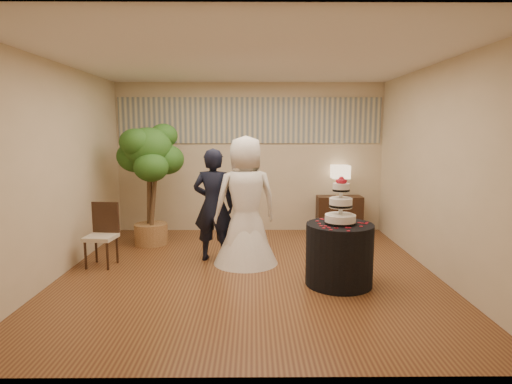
{
  "coord_description": "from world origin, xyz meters",
  "views": [
    {
      "loc": [
        0.06,
        -5.61,
        1.92
      ],
      "look_at": [
        0.1,
        0.4,
        1.05
      ],
      "focal_mm": 30.0,
      "sensor_mm": 36.0,
      "label": 1
    }
  ],
  "objects_px": {
    "wedding_cake": "(341,200)",
    "table_lamp": "(340,181)",
    "side_chair": "(101,235)",
    "groom": "(214,205)",
    "ficus_tree": "(149,184)",
    "bride": "(246,201)",
    "cake_table": "(339,254)",
    "console": "(339,214)"
  },
  "relations": [
    {
      "from": "wedding_cake",
      "to": "table_lamp",
      "type": "relative_size",
      "value": 1.02
    },
    {
      "from": "wedding_cake",
      "to": "side_chair",
      "type": "relative_size",
      "value": 0.66
    },
    {
      "from": "groom",
      "to": "ficus_tree",
      "type": "xyz_separation_m",
      "value": [
        -1.15,
        0.9,
        0.21
      ]
    },
    {
      "from": "bride",
      "to": "side_chair",
      "type": "relative_size",
      "value": 2.06
    },
    {
      "from": "ficus_tree",
      "to": "table_lamp",
      "type": "bearing_deg",
      "value": 13.65
    },
    {
      "from": "cake_table",
      "to": "table_lamp",
      "type": "xyz_separation_m",
      "value": [
        0.55,
        2.74,
        0.6
      ]
    },
    {
      "from": "wedding_cake",
      "to": "side_chair",
      "type": "height_order",
      "value": "wedding_cake"
    },
    {
      "from": "groom",
      "to": "ficus_tree",
      "type": "distance_m",
      "value": 1.47
    },
    {
      "from": "groom",
      "to": "bride",
      "type": "xyz_separation_m",
      "value": [
        0.47,
        -0.15,
        0.09
      ]
    },
    {
      "from": "cake_table",
      "to": "groom",
      "type": "bearing_deg",
      "value": 148.21
    },
    {
      "from": "bride",
      "to": "cake_table",
      "type": "relative_size",
      "value": 2.21
    },
    {
      "from": "table_lamp",
      "to": "console",
      "type": "bearing_deg",
      "value": 0.0
    },
    {
      "from": "wedding_cake",
      "to": "console",
      "type": "bearing_deg",
      "value": 78.67
    },
    {
      "from": "console",
      "to": "ficus_tree",
      "type": "xyz_separation_m",
      "value": [
        -3.35,
        -0.81,
        0.69
      ]
    },
    {
      "from": "console",
      "to": "side_chair",
      "type": "distance_m",
      "value": 4.27
    },
    {
      "from": "groom",
      "to": "console",
      "type": "height_order",
      "value": "groom"
    },
    {
      "from": "console",
      "to": "table_lamp",
      "type": "height_order",
      "value": "table_lamp"
    },
    {
      "from": "wedding_cake",
      "to": "console",
      "type": "xyz_separation_m",
      "value": [
        0.55,
        2.74,
        -0.72
      ]
    },
    {
      "from": "bride",
      "to": "console",
      "type": "xyz_separation_m",
      "value": [
        1.73,
        1.86,
        -0.58
      ]
    },
    {
      "from": "groom",
      "to": "ficus_tree",
      "type": "relative_size",
      "value": 0.8
    },
    {
      "from": "groom",
      "to": "side_chair",
      "type": "xyz_separation_m",
      "value": [
        -1.57,
        -0.28,
        -0.38
      ]
    },
    {
      "from": "table_lamp",
      "to": "ficus_tree",
      "type": "distance_m",
      "value": 3.45
    },
    {
      "from": "bride",
      "to": "wedding_cake",
      "type": "height_order",
      "value": "bride"
    },
    {
      "from": "cake_table",
      "to": "ficus_tree",
      "type": "height_order",
      "value": "ficus_tree"
    },
    {
      "from": "bride",
      "to": "groom",
      "type": "bearing_deg",
      "value": -32.67
    },
    {
      "from": "table_lamp",
      "to": "ficus_tree",
      "type": "xyz_separation_m",
      "value": [
        -3.35,
        -0.81,
        0.05
      ]
    },
    {
      "from": "console",
      "to": "table_lamp",
      "type": "distance_m",
      "value": 0.64
    },
    {
      "from": "groom",
      "to": "table_lamp",
      "type": "bearing_deg",
      "value": -132.83
    },
    {
      "from": "cake_table",
      "to": "table_lamp",
      "type": "height_order",
      "value": "table_lamp"
    },
    {
      "from": "bride",
      "to": "ficus_tree",
      "type": "bearing_deg",
      "value": -48.18
    },
    {
      "from": "wedding_cake",
      "to": "groom",
      "type": "bearing_deg",
      "value": 148.21
    },
    {
      "from": "ficus_tree",
      "to": "groom",
      "type": "bearing_deg",
      "value": -37.99
    },
    {
      "from": "bride",
      "to": "ficus_tree",
      "type": "distance_m",
      "value": 1.93
    },
    {
      "from": "groom",
      "to": "bride",
      "type": "relative_size",
      "value": 0.9
    },
    {
      "from": "cake_table",
      "to": "side_chair",
      "type": "height_order",
      "value": "side_chair"
    },
    {
      "from": "wedding_cake",
      "to": "cake_table",
      "type": "bearing_deg",
      "value": 0.0
    },
    {
      "from": "console",
      "to": "side_chair",
      "type": "bearing_deg",
      "value": -152.35
    },
    {
      "from": "ficus_tree",
      "to": "side_chair",
      "type": "bearing_deg",
      "value": -109.78
    },
    {
      "from": "groom",
      "to": "wedding_cake",
      "type": "xyz_separation_m",
      "value": [
        1.66,
        -1.03,
        0.24
      ]
    },
    {
      "from": "ficus_tree",
      "to": "cake_table",
      "type": "bearing_deg",
      "value": -34.44
    },
    {
      "from": "table_lamp",
      "to": "wedding_cake",
      "type": "bearing_deg",
      "value": -101.33
    },
    {
      "from": "cake_table",
      "to": "wedding_cake",
      "type": "distance_m",
      "value": 0.68
    }
  ]
}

